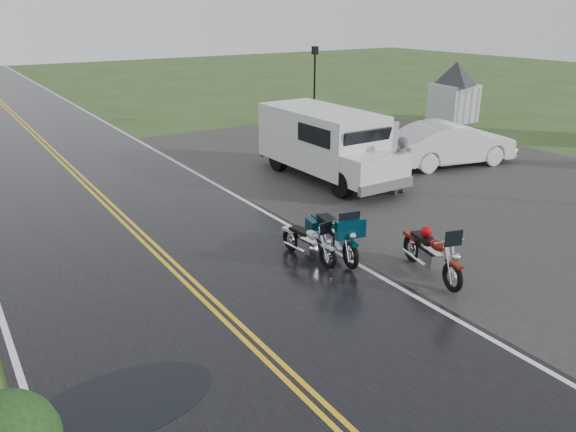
{
  "coord_description": "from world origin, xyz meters",
  "views": [
    {
      "loc": [
        -4.3,
        -8.99,
        5.86
      ],
      "look_at": [
        2.8,
        2.0,
        1.0
      ],
      "focal_mm": 35.0,
      "sensor_mm": 36.0,
      "label": 1
    }
  ],
  "objects_px": {
    "visitor_center": "(456,77)",
    "person_at_van": "(399,166)",
    "van_white": "(343,161)",
    "lamp_post_far_right": "(314,88)",
    "motorcycle_red": "(454,265)",
    "motorcycle_teal": "(351,244)",
    "sedan_white": "(451,144)",
    "motorcycle_silver": "(328,249)"
  },
  "relations": [
    {
      "from": "visitor_center",
      "to": "lamp_post_far_right",
      "type": "height_order",
      "value": "visitor_center"
    },
    {
      "from": "person_at_van",
      "to": "sedan_white",
      "type": "distance_m",
      "value": 4.59
    },
    {
      "from": "motorcycle_silver",
      "to": "motorcycle_red",
      "type": "bearing_deg",
      "value": -62.37
    },
    {
      "from": "motorcycle_silver",
      "to": "sedan_white",
      "type": "xyz_separation_m",
      "value": [
        9.75,
        5.04,
        0.28
      ]
    },
    {
      "from": "van_white",
      "to": "sedan_white",
      "type": "xyz_separation_m",
      "value": [
        6.13,
        0.94,
        -0.41
      ]
    },
    {
      "from": "motorcycle_red",
      "to": "motorcycle_silver",
      "type": "distance_m",
      "value": 2.87
    },
    {
      "from": "motorcycle_teal",
      "to": "lamp_post_far_right",
      "type": "bearing_deg",
      "value": 68.65
    },
    {
      "from": "van_white",
      "to": "lamp_post_far_right",
      "type": "height_order",
      "value": "lamp_post_far_right"
    },
    {
      "from": "motorcycle_red",
      "to": "lamp_post_far_right",
      "type": "relative_size",
      "value": 0.56
    },
    {
      "from": "visitor_center",
      "to": "motorcycle_teal",
      "type": "distance_m",
      "value": 20.31
    },
    {
      "from": "motorcycle_silver",
      "to": "lamp_post_far_right",
      "type": "xyz_separation_m",
      "value": [
        9.48,
        13.93,
        1.51
      ]
    },
    {
      "from": "van_white",
      "to": "lamp_post_far_right",
      "type": "distance_m",
      "value": 11.48
    },
    {
      "from": "person_at_van",
      "to": "lamp_post_far_right",
      "type": "bearing_deg",
      "value": -116.82
    },
    {
      "from": "visitor_center",
      "to": "lamp_post_far_right",
      "type": "distance_m",
      "value": 7.92
    },
    {
      "from": "visitor_center",
      "to": "motorcycle_red",
      "type": "bearing_deg",
      "value": -138.2
    },
    {
      "from": "motorcycle_teal",
      "to": "motorcycle_silver",
      "type": "bearing_deg",
      "value": 155.06
    },
    {
      "from": "motorcycle_teal",
      "to": "lamp_post_far_right",
      "type": "distance_m",
      "value": 16.93
    },
    {
      "from": "visitor_center",
      "to": "person_at_van",
      "type": "height_order",
      "value": "visitor_center"
    },
    {
      "from": "sedan_white",
      "to": "person_at_van",
      "type": "bearing_deg",
      "value": 122.31
    },
    {
      "from": "motorcycle_red",
      "to": "motorcycle_silver",
      "type": "xyz_separation_m",
      "value": [
        -1.57,
        2.4,
        -0.12
      ]
    },
    {
      "from": "visitor_center",
      "to": "van_white",
      "type": "bearing_deg",
      "value": -151.41
    },
    {
      "from": "sedan_white",
      "to": "motorcycle_teal",
      "type": "bearing_deg",
      "value": 131.38
    },
    {
      "from": "motorcycle_teal",
      "to": "person_at_van",
      "type": "distance_m",
      "value": 6.26
    },
    {
      "from": "motorcycle_teal",
      "to": "motorcycle_silver",
      "type": "distance_m",
      "value": 0.55
    },
    {
      "from": "motorcycle_red",
      "to": "motorcycle_teal",
      "type": "distance_m",
      "value": 2.38
    },
    {
      "from": "visitor_center",
      "to": "sedan_white",
      "type": "height_order",
      "value": "visitor_center"
    },
    {
      "from": "visitor_center",
      "to": "van_white",
      "type": "relative_size",
      "value": 2.49
    },
    {
      "from": "motorcycle_silver",
      "to": "lamp_post_far_right",
      "type": "height_order",
      "value": "lamp_post_far_right"
    },
    {
      "from": "sedan_white",
      "to": "lamp_post_far_right",
      "type": "relative_size",
      "value": 1.24
    },
    {
      "from": "person_at_van",
      "to": "sedan_white",
      "type": "bearing_deg",
      "value": -165.1
    },
    {
      "from": "motorcycle_silver",
      "to": "van_white",
      "type": "distance_m",
      "value": 5.51
    },
    {
      "from": "motorcycle_teal",
      "to": "motorcycle_silver",
      "type": "relative_size",
      "value": 1.23
    },
    {
      "from": "visitor_center",
      "to": "motorcycle_silver",
      "type": "bearing_deg",
      "value": -146.18
    },
    {
      "from": "lamp_post_far_right",
      "to": "person_at_van",
      "type": "bearing_deg",
      "value": -110.93
    },
    {
      "from": "lamp_post_far_right",
      "to": "van_white",
      "type": "bearing_deg",
      "value": -120.77
    },
    {
      "from": "motorcycle_silver",
      "to": "lamp_post_far_right",
      "type": "bearing_deg",
      "value": 50.18
    },
    {
      "from": "van_white",
      "to": "person_at_van",
      "type": "relative_size",
      "value": 3.33
    },
    {
      "from": "sedan_white",
      "to": "motorcycle_red",
      "type": "bearing_deg",
      "value": 143.79
    },
    {
      "from": "motorcycle_red",
      "to": "motorcycle_teal",
      "type": "height_order",
      "value": "motorcycle_teal"
    },
    {
      "from": "motorcycle_red",
      "to": "lamp_post_far_right",
      "type": "height_order",
      "value": "lamp_post_far_right"
    },
    {
      "from": "visitor_center",
      "to": "motorcycle_silver",
      "type": "relative_size",
      "value": 8.4
    },
    {
      "from": "visitor_center",
      "to": "person_at_van",
      "type": "bearing_deg",
      "value": -145.33
    }
  ]
}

